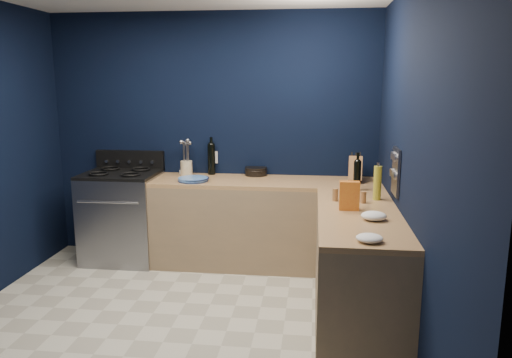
# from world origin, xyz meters

# --- Properties ---
(floor) EXTENTS (3.50, 3.50, 0.02)m
(floor) POSITION_xyz_m (0.00, 0.00, -0.01)
(floor) COLOR #BAB6A3
(floor) RESTS_ON ground
(wall_back) EXTENTS (3.50, 0.02, 2.60)m
(wall_back) POSITION_xyz_m (0.00, 1.76, 1.30)
(wall_back) COLOR black
(wall_back) RESTS_ON ground
(wall_right) EXTENTS (0.02, 3.50, 2.60)m
(wall_right) POSITION_xyz_m (1.76, 0.00, 1.30)
(wall_right) COLOR black
(wall_right) RESTS_ON ground
(wall_front) EXTENTS (3.50, 0.02, 2.60)m
(wall_front) POSITION_xyz_m (0.00, -1.76, 1.30)
(wall_front) COLOR black
(wall_front) RESTS_ON ground
(cab_back) EXTENTS (2.30, 0.63, 0.86)m
(cab_back) POSITION_xyz_m (0.60, 1.44, 0.43)
(cab_back) COLOR #896E4E
(cab_back) RESTS_ON floor
(top_back) EXTENTS (2.30, 0.63, 0.04)m
(top_back) POSITION_xyz_m (0.60, 1.44, 0.88)
(top_back) COLOR brown
(top_back) RESTS_ON cab_back
(cab_right) EXTENTS (0.63, 1.67, 0.86)m
(cab_right) POSITION_xyz_m (1.44, 0.29, 0.43)
(cab_right) COLOR #896E4E
(cab_right) RESTS_ON floor
(top_right) EXTENTS (0.63, 1.67, 0.04)m
(top_right) POSITION_xyz_m (1.44, 0.29, 0.88)
(top_right) COLOR brown
(top_right) RESTS_ON cab_right
(gas_range) EXTENTS (0.76, 0.66, 0.92)m
(gas_range) POSITION_xyz_m (-0.93, 1.42, 0.46)
(gas_range) COLOR gray
(gas_range) RESTS_ON floor
(oven_door) EXTENTS (0.59, 0.02, 0.42)m
(oven_door) POSITION_xyz_m (-0.93, 1.10, 0.45)
(oven_door) COLOR black
(oven_door) RESTS_ON gas_range
(cooktop) EXTENTS (0.76, 0.66, 0.03)m
(cooktop) POSITION_xyz_m (-0.93, 1.42, 0.94)
(cooktop) COLOR black
(cooktop) RESTS_ON gas_range
(backguard) EXTENTS (0.76, 0.06, 0.20)m
(backguard) POSITION_xyz_m (-0.93, 1.72, 1.04)
(backguard) COLOR black
(backguard) RESTS_ON gas_range
(spice_panel) EXTENTS (0.02, 0.28, 0.38)m
(spice_panel) POSITION_xyz_m (1.74, 0.55, 1.18)
(spice_panel) COLOR gray
(spice_panel) RESTS_ON wall_right
(wall_outlet) EXTENTS (0.09, 0.02, 0.13)m
(wall_outlet) POSITION_xyz_m (0.00, 1.74, 1.08)
(wall_outlet) COLOR white
(wall_outlet) RESTS_ON wall_back
(plate_stack) EXTENTS (0.32, 0.32, 0.04)m
(plate_stack) POSITION_xyz_m (-0.12, 1.30, 0.92)
(plate_stack) COLOR #3055A9
(plate_stack) RESTS_ON top_back
(ramekin) EXTENTS (0.10, 0.10, 0.04)m
(ramekin) POSITION_xyz_m (-0.32, 1.69, 0.92)
(ramekin) COLOR white
(ramekin) RESTS_ON top_back
(utensil_crock) EXTENTS (0.15, 0.15, 0.16)m
(utensil_crock) POSITION_xyz_m (-0.27, 1.60, 0.98)
(utensil_crock) COLOR beige
(utensil_crock) RESTS_ON top_back
(wine_bottle_back) EXTENTS (0.09, 0.09, 0.32)m
(wine_bottle_back) POSITION_xyz_m (-0.01, 1.69, 1.06)
(wine_bottle_back) COLOR black
(wine_bottle_back) RESTS_ON top_back
(lemon_basket) EXTENTS (0.28, 0.28, 0.09)m
(lemon_basket) POSITION_xyz_m (0.47, 1.69, 0.94)
(lemon_basket) COLOR black
(lemon_basket) RESTS_ON top_back
(knife_block) EXTENTS (0.16, 0.29, 0.30)m
(knife_block) POSITION_xyz_m (1.49, 1.49, 1.02)
(knife_block) COLOR brown
(knife_block) RESTS_ON top_back
(wine_bottle_right) EXTENTS (0.08, 0.08, 0.27)m
(wine_bottle_right) POSITION_xyz_m (1.48, 1.07, 1.04)
(wine_bottle_right) COLOR black
(wine_bottle_right) RESTS_ON top_right
(oil_bottle) EXTENTS (0.09, 0.09, 0.29)m
(oil_bottle) POSITION_xyz_m (1.62, 0.73, 1.05)
(oil_bottle) COLOR #9D9927
(oil_bottle) RESTS_ON top_right
(spice_jar_near) EXTENTS (0.06, 0.06, 0.11)m
(spice_jar_near) POSITION_xyz_m (1.26, 0.65, 0.95)
(spice_jar_near) COLOR olive
(spice_jar_near) RESTS_ON top_right
(spice_jar_far) EXTENTS (0.07, 0.07, 0.10)m
(spice_jar_far) POSITION_xyz_m (1.49, 0.60, 0.95)
(spice_jar_far) COLOR olive
(spice_jar_far) RESTS_ON top_right
(crouton_bag) EXTENTS (0.16, 0.07, 0.23)m
(crouton_bag) POSITION_xyz_m (1.36, 0.36, 1.01)
(crouton_bag) COLOR #B11410
(crouton_bag) RESTS_ON top_right
(towel_front) EXTENTS (0.22, 0.20, 0.06)m
(towel_front) POSITION_xyz_m (1.52, 0.09, 0.93)
(towel_front) COLOR white
(towel_front) RESTS_ON top_right
(towel_end) EXTENTS (0.19, 0.17, 0.05)m
(towel_end) POSITION_xyz_m (1.44, -0.42, 0.93)
(towel_end) COLOR white
(towel_end) RESTS_ON top_right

